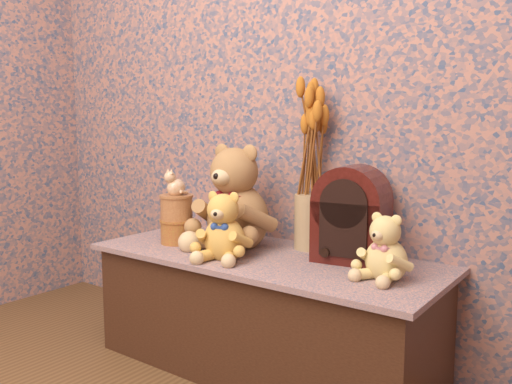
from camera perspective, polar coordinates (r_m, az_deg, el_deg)
display_shelf at (r=2.05m, az=0.85°, el=-12.77°), size 1.33×0.55×0.44m
teddy_large at (r=2.09m, az=-2.02°, el=0.04°), size 0.35×0.42×0.43m
teddy_medium at (r=1.91m, az=-3.43°, el=-3.29°), size 0.27×0.30×0.26m
teddy_small at (r=1.71m, az=13.87°, el=-5.42°), size 0.21×0.24×0.22m
cathedral_radio at (r=1.89m, az=10.27°, el=-2.29°), size 0.27×0.21×0.34m
ceramic_vase at (r=2.06m, az=5.91°, el=-3.19°), size 0.15×0.15×0.21m
dried_stalks at (r=2.03m, az=6.03°, el=5.56°), size 0.23×0.23×0.42m
biscuit_tin_lower at (r=2.18m, az=-8.50°, el=-4.23°), size 0.16×0.16×0.10m
biscuit_tin_upper at (r=2.16m, az=-8.55°, el=-1.69°), size 0.15×0.15×0.10m
cat_figurine at (r=2.15m, az=-8.60°, el=1.09°), size 0.10×0.11×0.11m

